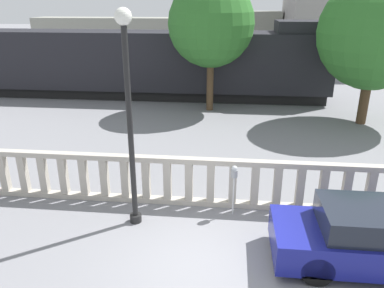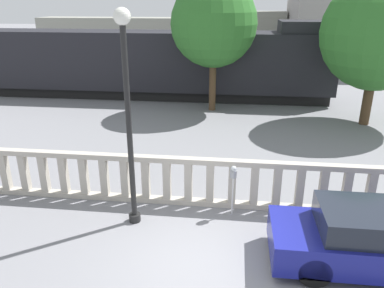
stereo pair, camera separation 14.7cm
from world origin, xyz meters
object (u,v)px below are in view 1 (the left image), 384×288
lamppost (129,105)px  parked_car (375,239)px  tree_left (211,24)px  train_far (158,37)px  parking_meter (234,175)px  tree_right (376,33)px  train_near (148,63)px

lamppost → parked_car: 5.96m
tree_left → train_far: bearing=108.7°
parking_meter → tree_left: (-1.21, 9.89, 3.08)m
lamppost → parking_meter: (2.43, 0.63, -1.92)m
parking_meter → parked_car: 3.42m
parking_meter → tree_right: 10.57m
lamppost → parked_car: lamppost is taller
lamppost → tree_right: size_ratio=0.80×
lamppost → train_near: size_ratio=0.25×
parked_car → train_far: bearing=114.6°
tree_right → parking_meter: bearing=-124.5°
parked_car → train_far: size_ratio=0.18×
lamppost → train_far: lamppost is taller
train_far → tree_left: bearing=-71.3°
train_far → tree_right: bearing=-56.2°
parking_meter → train_far: 28.92m
tree_right → parked_car: bearing=-105.8°
train_far → tree_right: tree_right is taller
parking_meter → tree_left: 10.43m
lamppost → tree_right: tree_right is taller
parking_meter → train_far: train_far is taller
train_near → parked_car: bearing=-60.9°
train_near → tree_left: (3.66, -2.38, 2.27)m
tree_right → train_far: bearing=123.8°
parking_meter → tree_right: bearing=55.5°
lamppost → parking_meter: size_ratio=3.71×
lamppost → train_near: lamppost is taller
tree_left → train_near: bearing=146.9°
lamppost → parking_meter: lamppost is taller
parking_meter → tree_left: size_ratio=0.22×
tree_left → tree_right: tree_right is taller
lamppost → train_near: bearing=100.7°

